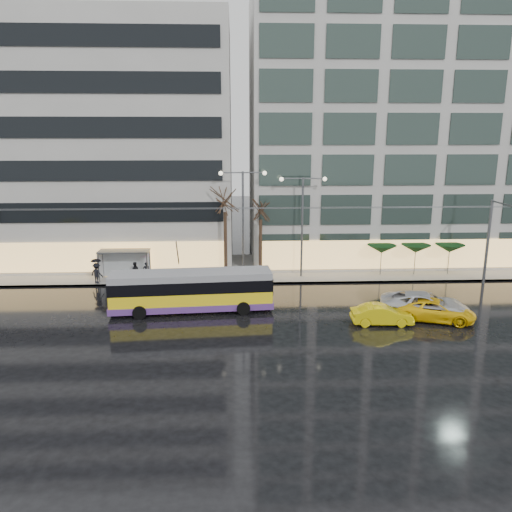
{
  "coord_description": "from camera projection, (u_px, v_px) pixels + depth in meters",
  "views": [
    {
      "loc": [
        1.3,
        -30.54,
        12.1
      ],
      "look_at": [
        2.84,
        5.0,
        3.4
      ],
      "focal_mm": 35.0,
      "sensor_mm": 36.0,
      "label": 1
    }
  ],
  "objects": [
    {
      "name": "trolleybus",
      "position": [
        192.0,
        292.0,
        34.74
      ],
      "size": [
        11.32,
        4.59,
        5.18
      ],
      "color": "yellow",
      "rests_on": "ground"
    },
    {
      "name": "taxi_c",
      "position": [
        435.0,
        310.0,
        33.24
      ],
      "size": [
        5.61,
        3.9,
        1.42
      ],
      "primitive_type": "imported",
      "rotation": [
        0.0,
        0.0,
        1.24
      ],
      "color": "yellow",
      "rests_on": "ground"
    },
    {
      "name": "pedestrian_a",
      "position": [
        146.0,
        263.0,
        41.62
      ],
      "size": [
        1.24,
        1.25,
        2.19
      ],
      "color": "black",
      "rests_on": "sidewalk"
    },
    {
      "name": "street_lamp_far",
      "position": [
        302.0,
        212.0,
        41.88
      ],
      "size": [
        3.96,
        0.36,
        8.53
      ],
      "color": "#595B60",
      "rests_on": "sidewalk"
    },
    {
      "name": "sedan_silver",
      "position": [
        425.0,
        305.0,
        33.9
      ],
      "size": [
        6.41,
        4.19,
        1.64
      ],
      "primitive_type": "imported",
      "rotation": [
        0.0,
        0.0,
        1.3
      ],
      "color": "silver",
      "rests_on": "ground"
    },
    {
      "name": "tree_a",
      "position": [
        225.0,
        196.0,
        41.48
      ],
      "size": [
        3.2,
        3.2,
        8.4
      ],
      "color": "black",
      "rests_on": "sidewalk"
    },
    {
      "name": "ground",
      "position": [
        216.0,
        325.0,
        32.46
      ],
      "size": [
        140.0,
        140.0,
        0.0
      ],
      "primitive_type": "plane",
      "color": "black",
      "rests_on": "ground"
    },
    {
      "name": "sidewalk",
      "position": [
        243.0,
        268.0,
        46.11
      ],
      "size": [
        80.0,
        10.0,
        0.15
      ],
      "primitive_type": "cube",
      "color": "gray",
      "rests_on": "ground"
    },
    {
      "name": "catenary",
      "position": [
        231.0,
        237.0,
        39.2
      ],
      "size": [
        42.24,
        5.12,
        7.0
      ],
      "color": "#595B60",
      "rests_on": "ground"
    },
    {
      "name": "taxi_b",
      "position": [
        382.0,
        315.0,
        32.52
      ],
      "size": [
        4.03,
        1.55,
        1.31
      ],
      "primitive_type": "imported",
      "rotation": [
        0.0,
        0.0,
        1.53
      ],
      "color": "yellow",
      "rests_on": "ground"
    },
    {
      "name": "parasol_c",
      "position": [
        450.0,
        248.0,
        43.4
      ],
      "size": [
        2.5,
        2.5,
        2.65
      ],
      "color": "#595B60",
      "rests_on": "sidewalk"
    },
    {
      "name": "building_right",
      "position": [
        415.0,
        129.0,
        48.7
      ],
      "size": [
        32.0,
        14.0,
        25.0
      ],
      "primitive_type": "cube",
      "color": "#A4A29C",
      "rests_on": "sidewalk"
    },
    {
      "name": "kerb",
      "position": [
        244.0,
        283.0,
        41.31
      ],
      "size": [
        80.0,
        0.1,
        0.15
      ],
      "primitive_type": "cube",
      "color": "slate",
      "rests_on": "ground"
    },
    {
      "name": "tree_b",
      "position": [
        261.0,
        204.0,
        41.96
      ],
      "size": [
        3.2,
        3.2,
        7.7
      ],
      "color": "black",
      "rests_on": "sidewalk"
    },
    {
      "name": "parasol_a",
      "position": [
        382.0,
        249.0,
        43.14
      ],
      "size": [
        2.5,
        2.5,
        2.65
      ],
      "color": "#595B60",
      "rests_on": "sidewalk"
    },
    {
      "name": "building_left",
      "position": [
        53.0,
        145.0,
        47.58
      ],
      "size": [
        34.0,
        14.0,
        22.0
      ],
      "primitive_type": "cube",
      "color": "#A4A29C",
      "rests_on": "sidewalk"
    },
    {
      "name": "pedestrian_c",
      "position": [
        97.0,
        270.0,
        40.86
      ],
      "size": [
        1.27,
        1.09,
        2.11
      ],
      "color": "black",
      "rests_on": "sidewalk"
    },
    {
      "name": "bus_shelter",
      "position": [
        120.0,
        258.0,
        42.01
      ],
      "size": [
        4.2,
        1.6,
        2.51
      ],
      "color": "#595B60",
      "rests_on": "sidewalk"
    },
    {
      "name": "street_lamp_near",
      "position": [
        243.0,
        210.0,
        41.6
      ],
      "size": [
        3.96,
        0.36,
        9.03
      ],
      "color": "#595B60",
      "rests_on": "sidewalk"
    },
    {
      "name": "parasol_b",
      "position": [
        416.0,
        249.0,
        43.27
      ],
      "size": [
        2.5,
        2.5,
        2.65
      ],
      "color": "#595B60",
      "rests_on": "sidewalk"
    },
    {
      "name": "pedestrian_b",
      "position": [
        135.0,
        271.0,
        41.95
      ],
      "size": [
        0.82,
        0.68,
        1.55
      ],
      "color": "black",
      "rests_on": "sidewalk"
    }
  ]
}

